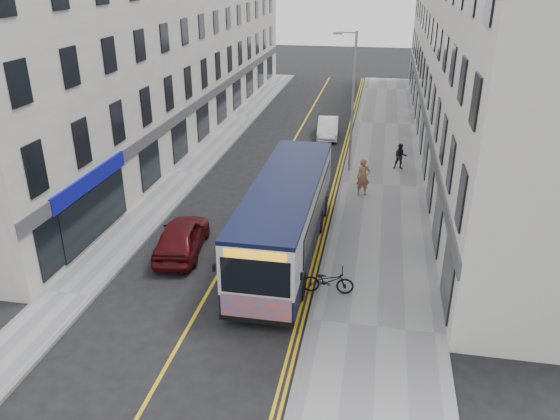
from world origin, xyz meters
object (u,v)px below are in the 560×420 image
at_px(car_white, 328,128).
at_px(streetlamp, 352,98).
at_px(pedestrian_near, 363,177).
at_px(city_bus, 286,214).
at_px(bicycle, 328,281).
at_px(car_maroon, 182,237).
at_px(pedestrian_far, 400,156).

bearing_deg(car_white, streetlamp, -79.08).
bearing_deg(pedestrian_near, city_bus, -131.32).
bearing_deg(bicycle, car_maroon, 67.44).
xyz_separation_m(streetlamp, city_bus, (-1.86, -10.47, -2.61)).
height_order(pedestrian_far, car_white, pedestrian_far).
relative_size(city_bus, car_white, 2.77).
height_order(car_white, car_maroon, car_maroon).
distance_m(streetlamp, car_white, 8.27).
xyz_separation_m(streetlamp, pedestrian_far, (3.00, 0.79, -3.49)).
distance_m(pedestrian_far, car_white, 8.04).
xyz_separation_m(city_bus, car_maroon, (-4.31, -0.79, -1.03)).
xyz_separation_m(pedestrian_far, car_maroon, (-9.17, -12.05, -0.15)).
xyz_separation_m(streetlamp, pedestrian_near, (1.02, -3.69, -3.28)).
height_order(pedestrian_far, car_maroon, pedestrian_far).
height_order(pedestrian_near, pedestrian_far, pedestrian_near).
bearing_deg(car_maroon, bicycle, 154.22).
bearing_deg(streetlamp, bicycle, -89.02).
relative_size(city_bus, pedestrian_far, 7.22).
bearing_deg(car_maroon, pedestrian_near, -140.53).
xyz_separation_m(streetlamp, car_white, (-1.95, 7.12, -3.72)).
bearing_deg(car_white, pedestrian_far, -56.42).
height_order(pedestrian_near, car_maroon, pedestrian_near).
xyz_separation_m(bicycle, car_white, (-2.18, 20.56, 0.05)).
xyz_separation_m(city_bus, pedestrian_far, (4.86, 11.26, -0.88)).
xyz_separation_m(pedestrian_near, pedestrian_far, (1.98, 4.48, -0.21)).
height_order(pedestrian_near, car_white, pedestrian_near).
relative_size(pedestrian_far, car_white, 0.38).
bearing_deg(pedestrian_far, city_bus, -116.68).
bearing_deg(city_bus, bicycle, -54.78).
distance_m(city_bus, car_white, 17.63).
xyz_separation_m(bicycle, pedestrian_near, (0.79, 9.75, 0.49)).
bearing_deg(car_white, car_maroon, -107.32).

